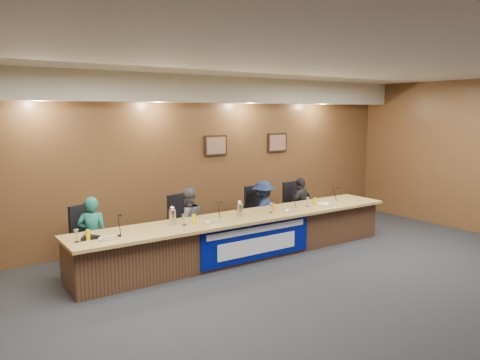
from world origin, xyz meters
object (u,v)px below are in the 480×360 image
at_px(banner, 258,241).
at_px(panelist_c, 263,211).
at_px(dais_body, 244,237).
at_px(carafe_mid, 240,210).
at_px(office_chair_d, 298,211).
at_px(speakerphone, 89,237).
at_px(carafe_left, 172,218).
at_px(panelist_a, 92,236).
at_px(office_chair_a, 91,243).
at_px(panelist_b, 188,222).
at_px(office_chair_c, 260,217).
at_px(office_chair_b, 186,228).
at_px(panelist_d, 301,206).

distance_m(banner, panelist_c, 1.33).
distance_m(dais_body, carafe_mid, 0.53).
height_order(office_chair_d, speakerphone, speakerphone).
bearing_deg(carafe_left, banner, -18.28).
height_order(dais_body, panelist_a, panelist_a).
bearing_deg(panelist_a, office_chair_a, -66.39).
distance_m(carafe_mid, speakerphone, 2.57).
height_order(dais_body, carafe_mid, carafe_mid).
height_order(panelist_b, office_chair_c, panelist_b).
xyz_separation_m(office_chair_c, office_chair_d, (0.98, 0.00, 0.00)).
bearing_deg(panelist_b, panelist_a, 6.05).
bearing_deg(panelist_a, office_chair_c, -154.67).
bearing_deg(panelist_a, speakerphone, 92.88).
height_order(panelist_c, office_chair_c, panelist_c).
height_order(office_chair_a, carafe_left, carafe_left).
xyz_separation_m(panelist_c, speakerphone, (-3.55, -0.61, 0.17)).
relative_size(office_chair_c, speakerphone, 1.50).
bearing_deg(panelist_a, dais_body, -169.53).
relative_size(panelist_b, office_chair_d, 2.55).
bearing_deg(panelist_c, office_chair_b, -22.46).
bearing_deg(dais_body, panelist_c, 33.53).
bearing_deg(office_chair_b, panelist_a, 171.00).
height_order(office_chair_b, office_chair_d, same).
distance_m(office_chair_b, carafe_mid, 1.06).
relative_size(panelist_a, office_chair_b, 2.59).
distance_m(office_chair_c, office_chair_d, 0.98).
bearing_deg(office_chair_d, banner, -155.54).
bearing_deg(office_chair_b, office_chair_d, -12.42).
bearing_deg(panelist_b, office_chair_b, -83.95).
xyz_separation_m(office_chair_a, carafe_left, (1.11, -0.64, 0.39)).
bearing_deg(panelist_b, carafe_left, 49.72).
bearing_deg(panelist_c, speakerphone, -9.32).
relative_size(panelist_c, office_chair_d, 2.52).
bearing_deg(speakerphone, panelist_a, 69.27).
bearing_deg(panelist_b, dais_body, 149.85).
height_order(panelist_d, office_chair_a, panelist_d).
bearing_deg(office_chair_d, carafe_left, -174.69).
relative_size(panelist_a, panelist_d, 1.04).
bearing_deg(banner, office_chair_d, 30.50).
bearing_deg(carafe_left, office_chair_b, 48.51).
xyz_separation_m(office_chair_a, office_chair_c, (3.33, 0.00, 0.00)).
height_order(panelist_c, speakerphone, panelist_c).
relative_size(panelist_b, panelist_c, 1.01).
relative_size(panelist_a, carafe_mid, 5.66).
relative_size(panelist_c, office_chair_c, 2.52).
relative_size(panelist_b, office_chair_b, 2.55).
distance_m(panelist_c, carafe_left, 2.30).
height_order(office_chair_a, office_chair_b, same).
bearing_deg(carafe_mid, speakerphone, 179.50).
bearing_deg(office_chair_d, speakerphone, -177.19).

